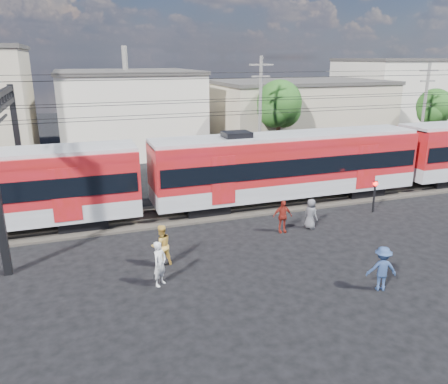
{
  "coord_description": "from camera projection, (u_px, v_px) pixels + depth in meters",
  "views": [
    {
      "loc": [
        -6.97,
        -14.38,
        8.39
      ],
      "look_at": [
        -0.24,
        5.0,
        2.05
      ],
      "focal_mm": 35.0,
      "sensor_mm": 36.0,
      "label": 1
    }
  ],
  "objects": [
    {
      "name": "car_silver",
      "position": [
        424.0,
        159.0,
        34.96
      ],
      "size": [
        3.9,
        1.98,
        1.27
      ],
      "primitive_type": "imported",
      "rotation": [
        0.0,
        0.0,
        1.7
      ],
      "color": "#B6B8BE",
      "rests_on": "ground"
    },
    {
      "name": "pedestrian_e",
      "position": [
        311.0,
        214.0,
        22.17
      ],
      "size": [
        0.74,
        0.9,
        1.57
      ],
      "primitive_type": "imported",
      "rotation": [
        0.0,
        0.0,
        1.94
      ],
      "color": "#535358",
      "rests_on": "ground"
    },
    {
      "name": "commuter_train",
      "position": [
        291.0,
        164.0,
        25.7
      ],
      "size": [
        50.3,
        3.08,
        4.17
      ],
      "color": "black",
      "rests_on": "ground"
    },
    {
      "name": "building_mideast",
      "position": [
        298.0,
        113.0,
        42.76
      ],
      "size": [
        16.32,
        10.2,
        6.3
      ],
      "color": "tan",
      "rests_on": "ground"
    },
    {
      "name": "tree_far",
      "position": [
        435.0,
        108.0,
        39.46
      ],
      "size": [
        3.36,
        3.12,
        5.76
      ],
      "color": "#382619",
      "rests_on": "ground"
    },
    {
      "name": "rail_far",
      "position": [
        207.0,
        204.0,
        25.49
      ],
      "size": [
        70.0,
        0.12,
        0.12
      ],
      "primitive_type": "cube",
      "color": "#59544C",
      "rests_on": "track_bed"
    },
    {
      "name": "tree_near",
      "position": [
        281.0,
        105.0,
        35.47
      ],
      "size": [
        3.82,
        3.64,
        6.72
      ],
      "color": "#382619",
      "rests_on": "ground"
    },
    {
      "name": "pedestrian_c",
      "position": [
        382.0,
        269.0,
        16.24
      ],
      "size": [
        1.27,
        0.96,
        1.74
      ],
      "primitive_type": "imported",
      "rotation": [
        0.0,
        0.0,
        2.83
      ],
      "color": "navy",
      "rests_on": "ground"
    },
    {
      "name": "building_midwest",
      "position": [
        128.0,
        111.0,
        40.31
      ],
      "size": [
        12.24,
        12.24,
        7.3
      ],
      "color": "beige",
      "rests_on": "ground"
    },
    {
      "name": "ground",
      "position": [
        270.0,
        274.0,
        17.64
      ],
      "size": [
        120.0,
        120.0,
        0.0
      ],
      "primitive_type": "plane",
      "color": "black",
      "rests_on": "ground"
    },
    {
      "name": "utility_pole_east",
      "position": [
        424.0,
        111.0,
        35.28
      ],
      "size": [
        1.8,
        0.24,
        8.0
      ],
      "color": "slate",
      "rests_on": "ground"
    },
    {
      "name": "pedestrian_b",
      "position": [
        161.0,
        245.0,
        18.15
      ],
      "size": [
        1.01,
        0.87,
        1.8
      ],
      "primitive_type": "imported",
      "rotation": [
        0.0,
        0.0,
        3.37
      ],
      "color": "gold",
      "rests_on": "ground"
    },
    {
      "name": "rail_near",
      "position": [
        215.0,
        212.0,
        24.13
      ],
      "size": [
        70.0,
        0.12,
        0.12
      ],
      "primitive_type": "cube",
      "color": "#59544C",
      "rests_on": "track_bed"
    },
    {
      "name": "track_bed",
      "position": [
        211.0,
        210.0,
        24.85
      ],
      "size": [
        70.0,
        3.4,
        0.12
      ],
      "primitive_type": "cube",
      "color": "#2D2823",
      "rests_on": "ground"
    },
    {
      "name": "pedestrian_d",
      "position": [
        282.0,
        216.0,
        21.68
      ],
      "size": [
        1.02,
        0.52,
        1.67
      ],
      "primitive_type": "imported",
      "rotation": [
        0.0,
        0.0,
        -0.12
      ],
      "color": "maroon",
      "rests_on": "ground"
    },
    {
      "name": "pedestrian_a",
      "position": [
        160.0,
        264.0,
        16.58
      ],
      "size": [
        0.77,
        0.76,
        1.78
      ],
      "primitive_type": "imported",
      "rotation": [
        0.0,
        0.0,
        0.76
      ],
      "color": "silver",
      "rests_on": "ground"
    },
    {
      "name": "catenary",
      "position": [
        36.0,
        129.0,
        20.64
      ],
      "size": [
        70.0,
        9.3,
        7.52
      ],
      "color": "black",
      "rests_on": "ground"
    },
    {
      "name": "utility_pole_mid",
      "position": [
        260.0,
        113.0,
        31.72
      ],
      "size": [
        1.8,
        0.24,
        8.5
      ],
      "color": "slate",
      "rests_on": "ground"
    },
    {
      "name": "building_east",
      "position": [
        389.0,
        96.0,
        50.45
      ],
      "size": [
        10.2,
        10.2,
        8.3
      ],
      "color": "beige",
      "rests_on": "ground"
    },
    {
      "name": "crossing_signal",
      "position": [
        375.0,
        191.0,
        24.36
      ],
      "size": [
        0.27,
        0.27,
        1.84
      ],
      "color": "black",
      "rests_on": "ground"
    }
  ]
}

